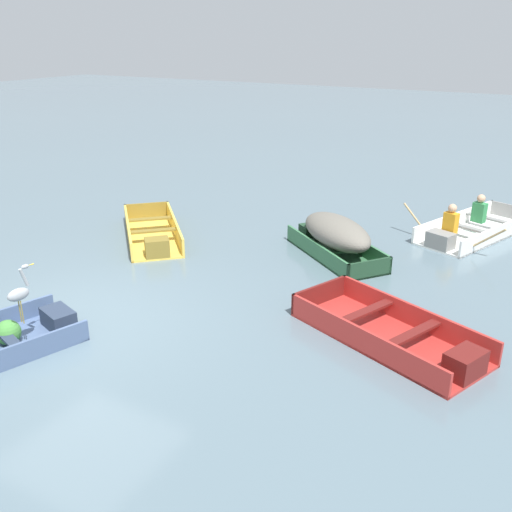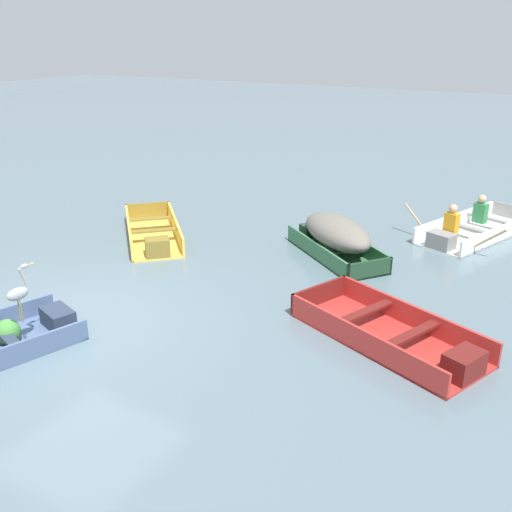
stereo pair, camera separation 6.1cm
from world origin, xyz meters
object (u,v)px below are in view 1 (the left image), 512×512
Objects in this scene: skiff_green_near_moored at (336,235)px; skiff_red_far_moored at (396,335)px; rowboat_white_with_crew at (472,229)px; skiff_yellow_mid_moored at (153,234)px; heron_on_dinghy at (19,293)px.

skiff_red_far_moored is (2.10, -2.83, -0.32)m from skiff_green_near_moored.
rowboat_white_with_crew reaches higher than skiff_red_far_moored.
skiff_red_far_moored is at bearing -16.40° from skiff_yellow_mid_moored.
skiff_yellow_mid_moored is at bearing -148.67° from rowboat_white_with_crew.
skiff_green_near_moored is at bearing 15.70° from skiff_yellow_mid_moored.
skiff_green_near_moored is 0.92× the size of skiff_yellow_mid_moored.
skiff_green_near_moored reaches higher than skiff_red_far_moored.
skiff_green_near_moored is 4.00m from skiff_yellow_mid_moored.
rowboat_white_with_crew is (6.04, 3.67, 0.04)m from skiff_yellow_mid_moored.
heron_on_dinghy is at bearing -72.99° from skiff_yellow_mid_moored.
skiff_yellow_mid_moored is 7.07m from rowboat_white_with_crew.
heron_on_dinghy is (-2.46, -5.59, 0.44)m from skiff_green_near_moored.
skiff_yellow_mid_moored is 3.29× the size of heron_on_dinghy.
rowboat_white_with_crew is 9.45m from heron_on_dinghy.
heron_on_dinghy reaches higher than skiff_red_far_moored.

